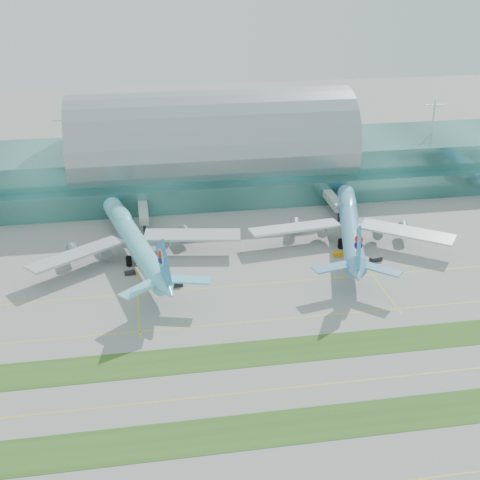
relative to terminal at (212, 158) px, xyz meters
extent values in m
plane|color=gray|center=(-0.01, -128.79, -14.23)|extent=(700.00, 700.00, 0.00)
cube|color=#3D7A75|center=(-0.01, 1.21, -4.23)|extent=(340.00, 42.00, 20.00)
cube|color=#3D7A75|center=(-0.01, -22.79, -9.23)|extent=(340.00, 8.00, 10.00)
ellipsoid|color=#9EA5A8|center=(-0.01, 1.21, 5.77)|extent=(340.00, 46.20, 16.17)
cylinder|color=white|center=(-0.01, 1.21, 13.77)|extent=(0.80, 0.80, 16.00)
cube|color=#B2B7B7|center=(-31.01, -33.79, -8.73)|extent=(3.50, 22.00, 3.00)
cylinder|color=black|center=(-31.01, -43.79, -12.23)|extent=(1.00, 1.00, 4.00)
cube|color=#B2B7B7|center=(43.99, -33.79, -8.73)|extent=(3.50, 22.00, 3.00)
cylinder|color=black|center=(43.99, -43.79, -12.23)|extent=(1.00, 1.00, 4.00)
cube|color=#2D591E|center=(-0.01, -156.79, -14.19)|extent=(420.00, 12.00, 0.08)
cube|color=#2D591E|center=(-0.01, -126.79, -14.19)|extent=(420.00, 12.00, 0.08)
cube|color=yellow|center=(-0.01, -142.79, -14.22)|extent=(420.00, 0.35, 0.01)
cube|color=yellow|center=(-0.01, -110.79, -14.22)|extent=(420.00, 0.35, 0.01)
cube|color=yellow|center=(-0.01, -88.79, -14.22)|extent=(420.00, 0.35, 0.01)
cylinder|color=#69D6E7|center=(-34.95, -63.64, -7.40)|extent=(22.13, 69.18, 6.94)
ellipsoid|color=#69D6E7|center=(-39.25, -44.70, -5.50)|extent=(11.10, 22.02, 4.94)
cone|color=#69D6E7|center=(-43.23, -27.20, -7.40)|extent=(8.00, 6.99, 6.94)
cone|color=#69D6E7|center=(-26.28, -101.82, -6.06)|extent=(8.66, 11.28, 6.59)
cube|color=#BABDC0|center=(-54.09, -70.28, -7.85)|extent=(32.37, 26.07, 1.37)
cylinder|color=gray|center=(-50.52, -63.27, -10.20)|extent=(5.07, 6.84, 3.80)
cube|color=#BABDC0|center=(-14.82, -61.36, -7.85)|extent=(34.48, 13.68, 1.37)
cylinder|color=gray|center=(-21.06, -56.58, -10.20)|extent=(5.07, 6.84, 3.80)
cube|color=#2B88C2|center=(-26.77, -99.64, 0.99)|extent=(3.91, 14.49, 16.13)
cylinder|color=silver|center=(-27.02, -98.55, 2.67)|extent=(2.17, 5.46, 5.37)
cylinder|color=black|center=(-40.79, -37.93, -12.55)|extent=(2.01, 2.01, 3.36)
cylinder|color=black|center=(-37.23, -68.74, -12.55)|extent=(2.01, 2.01, 3.36)
cylinder|color=black|center=(-30.69, -67.26, -12.55)|extent=(2.01, 2.01, 3.36)
cylinder|color=#5DA0CE|center=(41.82, -63.72, -7.53)|extent=(24.16, 67.49, 6.80)
ellipsoid|color=#5DA0CE|center=(46.75, -45.31, -5.66)|extent=(11.59, 21.65, 4.85)
cone|color=#5DA0CE|center=(51.30, -28.30, -7.53)|extent=(7.99, 7.06, 6.80)
cone|color=#5DA0CE|center=(31.89, -100.82, -6.22)|extent=(8.80, 11.21, 6.46)
cube|color=white|center=(22.17, -60.73, -7.97)|extent=(33.69, 12.23, 1.34)
cylinder|color=gray|center=(28.47, -56.28, -10.28)|extent=(5.16, 6.80, 3.73)
cube|color=white|center=(60.34, -70.94, -7.97)|extent=(31.27, 26.41, 1.34)
cylinder|color=gray|center=(57.10, -63.94, -10.28)|extent=(5.16, 6.80, 3.73)
cube|color=#2E99CD|center=(32.46, -98.70, 0.70)|extent=(4.36, 14.11, 15.82)
cylinder|color=white|center=(32.74, -97.64, 2.35)|extent=(2.32, 5.34, 5.27)
cylinder|color=black|center=(48.51, -38.74, -12.58)|extent=(1.98, 1.98, 3.29)
cylinder|color=black|center=(37.51, -67.11, -12.58)|extent=(1.98, 1.98, 3.29)
cylinder|color=black|center=(43.87, -68.81, -12.58)|extent=(1.98, 1.98, 3.29)
cube|color=black|center=(-37.08, -75.38, -13.60)|extent=(3.59, 2.04, 1.26)
cube|color=black|center=(-22.62, -86.05, -13.36)|extent=(4.34, 2.52, 1.74)
cube|color=orange|center=(34.66, -73.46, -13.38)|extent=(3.50, 1.91, 1.70)
cube|color=black|center=(46.35, -79.18, -13.41)|extent=(4.50, 2.88, 1.63)
camera|label=1|loc=(-33.35, -273.62, 88.50)|focal=50.00mm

